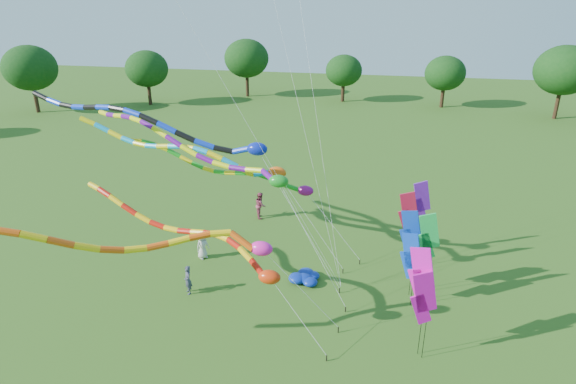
% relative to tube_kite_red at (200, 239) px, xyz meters
% --- Properties ---
extents(ground, '(160.00, 160.00, 0.00)m').
position_rel_tube_kite_red_xyz_m(ground, '(3.91, -1.26, -3.76)').
color(ground, '#2C5516').
rests_on(ground, ground).
extents(tree_ring, '(122.29, 118.77, 9.56)m').
position_rel_tube_kite_red_xyz_m(tree_ring, '(1.04, 4.24, 1.52)').
color(tree_ring, '#382314').
rests_on(tree_ring, ground).
extents(tube_kite_red, '(12.97, 4.55, 5.87)m').
position_rel_tube_kite_red_xyz_m(tube_kite_red, '(0.00, 0.00, 0.00)').
color(tube_kite_red, black).
rests_on(tube_kite_red, ground).
extents(tube_kite_orange, '(14.09, 5.98, 7.37)m').
position_rel_tube_kite_red_xyz_m(tube_kite_orange, '(-0.64, -3.50, 1.61)').
color(tube_kite_orange, black).
rests_on(tube_kite_orange, ground).
extents(tube_kite_purple, '(15.92, 6.59, 8.66)m').
position_rel_tube_kite_red_xyz_m(tube_kite_purple, '(-1.61, 4.25, 2.98)').
color(tube_kite_purple, black).
rests_on(tube_kite_purple, ground).
extents(tube_kite_blue, '(17.55, 2.46, 9.90)m').
position_rel_tube_kite_red_xyz_m(tube_kite_blue, '(-3.06, 3.47, 4.31)').
color(tube_kite_blue, black).
rests_on(tube_kite_blue, ground).
extents(tube_kite_cyan, '(15.39, 1.73, 8.31)m').
position_rel_tube_kite_red_xyz_m(tube_kite_cyan, '(-1.76, 4.90, 2.48)').
color(tube_kite_cyan, black).
rests_on(tube_kite_cyan, ground).
extents(tube_kite_green, '(13.97, 1.77, 6.91)m').
position_rel_tube_kite_red_xyz_m(tube_kite_green, '(-0.07, 6.32, 1.07)').
color(tube_kite_green, black).
rests_on(tube_kite_green, ground).
extents(banner_pole_green, '(1.15, 0.32, 4.80)m').
position_rel_tube_kite_red_xyz_m(banner_pole_green, '(10.45, 2.94, -0.23)').
color(banner_pole_green, black).
rests_on(banner_pole_green, ground).
extents(banner_pole_magenta_b, '(1.14, 0.39, 4.25)m').
position_rel_tube_kite_red_xyz_m(banner_pole_magenta_b, '(10.09, -1.53, -0.77)').
color(banner_pole_magenta_b, black).
rests_on(banner_pole_magenta_b, ground).
extents(banner_pole_red, '(1.15, 0.31, 4.64)m').
position_rel_tube_kite_red_xyz_m(banner_pole_red, '(9.57, 5.89, -0.39)').
color(banner_pole_red, black).
rests_on(banner_pole_red, ground).
extents(banner_pole_blue_a, '(1.14, 0.37, 4.73)m').
position_rel_tube_kite_red_xyz_m(banner_pole_blue_a, '(9.64, 3.27, -0.30)').
color(banner_pole_blue_a, black).
rests_on(banner_pole_blue_a, ground).
extents(banner_pole_violet, '(1.12, 0.46, 4.66)m').
position_rel_tube_kite_red_xyz_m(banner_pole_violet, '(10.33, 7.65, -0.37)').
color(banner_pole_violet, black).
rests_on(banner_pole_violet, ground).
extents(banner_pole_blue_b, '(1.10, 0.54, 3.97)m').
position_rel_tube_kite_red_xyz_m(banner_pole_blue_b, '(9.70, 2.36, -1.05)').
color(banner_pole_blue_b, black).
rests_on(banner_pole_blue_b, ground).
extents(banner_pole_magenta_a, '(1.13, 0.42, 5.13)m').
position_rel_tube_kite_red_xyz_m(banner_pole_magenta_a, '(9.92, -1.19, 0.10)').
color(banner_pole_magenta_a, black).
rests_on(banner_pole_magenta_a, ground).
extents(banner_pole_orange, '(1.16, 0.09, 4.20)m').
position_rel_tube_kite_red_xyz_m(banner_pole_orange, '(10.18, 3.85, -0.82)').
color(banner_pole_orange, black).
rests_on(banner_pole_orange, ground).
extents(blue_nylon_heap, '(1.46, 1.37, 0.47)m').
position_rel_tube_kite_red_xyz_m(blue_nylon_heap, '(4.34, 3.30, -3.55)').
color(blue_nylon_heap, '#0B2796').
rests_on(blue_nylon_heap, ground).
extents(person_a, '(0.86, 0.92, 1.58)m').
position_rel_tube_kite_red_xyz_m(person_a, '(-1.88, 4.55, -2.97)').
color(person_a, beige).
rests_on(person_a, ground).
extents(person_b, '(0.64, 0.68, 1.57)m').
position_rel_tube_kite_red_xyz_m(person_b, '(-1.27, 0.96, -2.98)').
color(person_b, '#393B51').
rests_on(person_b, ground).
extents(person_c, '(0.97, 1.08, 1.84)m').
position_rel_tube_kite_red_xyz_m(person_c, '(-0.04, 10.67, -2.85)').
color(person_c, '#973750').
rests_on(person_c, ground).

